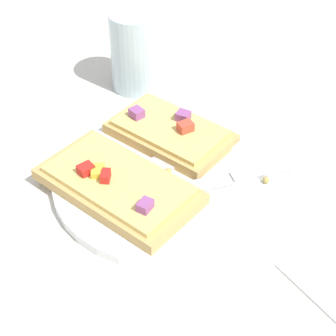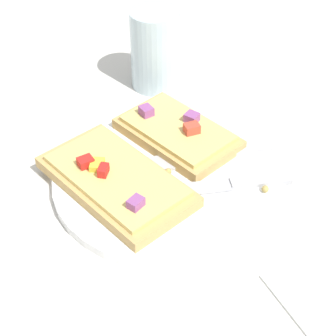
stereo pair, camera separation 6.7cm
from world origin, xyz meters
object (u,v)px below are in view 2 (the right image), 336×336
(fork, at_px, (188,160))
(drinking_glass, at_px, (155,49))
(knife, at_px, (224,185))
(pizza_slice_main, at_px, (116,180))
(pizza_slice_corner, at_px, (178,132))
(plate, at_px, (168,178))

(fork, relative_size, drinking_glass, 1.65)
(knife, relative_size, pizza_slice_main, 0.90)
(knife, xyz_separation_m, pizza_slice_corner, (0.01, -0.11, 0.01))
(drinking_glass, bearing_deg, pizza_slice_main, 52.68)
(knife, distance_m, pizza_slice_main, 0.13)
(plate, xyz_separation_m, fork, (-0.03, -0.01, 0.01))
(pizza_slice_main, relative_size, drinking_glass, 1.78)
(plate, distance_m, knife, 0.07)
(pizza_slice_main, height_order, pizza_slice_corner, pizza_slice_corner)
(pizza_slice_corner, bearing_deg, plate, -54.03)
(knife, height_order, pizza_slice_main, pizza_slice_main)
(plate, height_order, drinking_glass, drinking_glass)
(plate, xyz_separation_m, drinking_glass, (-0.08, -0.20, 0.05))
(plate, bearing_deg, drinking_glass, -112.37)
(knife, bearing_deg, drinking_glass, -79.45)
(pizza_slice_main, distance_m, drinking_glass, 0.25)
(knife, relative_size, drinking_glass, 1.60)
(plate, bearing_deg, fork, -165.04)
(drinking_glass, bearing_deg, pizza_slice_corner, 74.54)
(pizza_slice_main, xyz_separation_m, pizza_slice_corner, (-0.11, -0.05, 0.00))
(pizza_slice_main, height_order, drinking_glass, drinking_glass)
(plate, relative_size, pizza_slice_main, 1.34)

